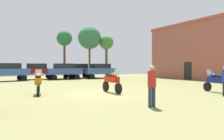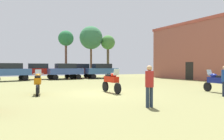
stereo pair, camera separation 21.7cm
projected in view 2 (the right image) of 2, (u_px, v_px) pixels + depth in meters
The scene contains 14 objects.
ground_plane at pixel (102, 93), 13.37m from camera, with size 44.00×52.00×0.02m.
brick_building at pixel (223, 50), 25.72m from camera, with size 6.12×18.68×7.20m.
motorcycle_2 at pixel (111, 81), 13.51m from camera, with size 0.62×2.21×1.50m.
motorcycle_4 at pixel (217, 81), 13.50m from camera, with size 0.63×2.24×1.44m.
motorcycle_6 at pixel (38, 82), 12.73m from camera, with size 0.73×2.18×1.46m.
car_2 at pixel (10, 71), 24.21m from camera, with size 4.58×2.63×2.00m.
car_3 at pixel (79, 70), 29.83m from camera, with size 4.50×2.35×2.00m.
car_4 at pixel (102, 70), 29.43m from camera, with size 4.36×1.94×2.00m.
car_5 at pixel (66, 70), 27.44m from camera, with size 4.36×1.95×2.00m.
car_6 at pixel (38, 70), 27.41m from camera, with size 4.48×2.29×2.00m.
person_1 at pixel (149, 83), 8.68m from camera, with size 0.39×0.39×1.69m.
tree_1 at pixel (91, 38), 33.84m from camera, with size 3.58×3.58×7.91m.
tree_3 at pixel (108, 44), 34.39m from camera, with size 2.23×2.23×6.56m.
tree_4 at pixel (66, 39), 31.28m from camera, with size 2.20×2.20×6.81m.
Camera 2 is at (-5.70, -12.08, 1.67)m, focal length 34.78 mm.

